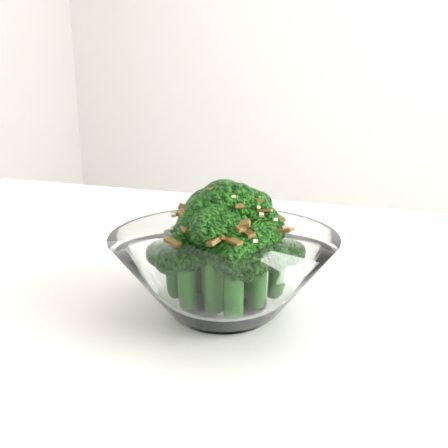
% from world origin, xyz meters
% --- Properties ---
extents(table, '(1.25, 0.87, 0.75)m').
position_xyz_m(table, '(-0.14, -0.10, 0.68)').
color(table, white).
rests_on(table, ground).
extents(broccoli_dish, '(0.22, 0.22, 0.14)m').
position_xyz_m(broccoli_dish, '(0.04, -0.21, 0.80)').
color(broccoli_dish, white).
rests_on(broccoli_dish, table).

